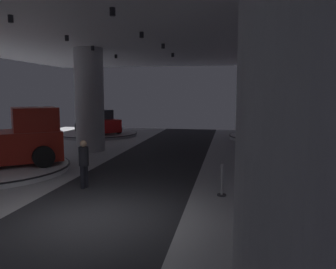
% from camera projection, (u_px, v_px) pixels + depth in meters
% --- Properties ---
extents(ground, '(24.00, 44.00, 0.06)m').
position_uv_depth(ground, '(90.00, 220.00, 8.37)').
color(ground, '#B2B2B7').
extents(column_left, '(1.54, 1.54, 5.50)m').
position_uv_depth(column_left, '(90.00, 100.00, 18.24)').
color(column_left, '#ADADB2').
rests_on(column_left, ground).
extents(column_right, '(1.30, 1.30, 5.50)m').
position_uv_depth(column_right, '(287.00, 120.00, 4.35)').
color(column_right, '#ADADB2').
rests_on(column_right, ground).
extents(display_platform_deep_left, '(5.84, 5.84, 0.23)m').
position_uv_depth(display_platform_deep_left, '(98.00, 134.00, 25.12)').
color(display_platform_deep_left, '#B7B7BC').
rests_on(display_platform_deep_left, ground).
extents(display_car_deep_left, '(4.27, 4.21, 1.71)m').
position_uv_depth(display_car_deep_left, '(98.00, 122.00, 24.99)').
color(display_car_deep_left, red).
rests_on(display_car_deep_left, display_platform_deep_left).
extents(display_platform_mid_right, '(5.79, 5.79, 0.28)m').
position_uv_depth(display_platform_mid_right, '(329.00, 181.00, 11.45)').
color(display_platform_mid_right, '#333338').
rests_on(display_platform_mid_right, ground).
extents(display_car_mid_right, '(2.83, 4.46, 1.71)m').
position_uv_depth(display_car_mid_right, '(331.00, 155.00, 11.32)').
color(display_car_mid_right, red).
rests_on(display_car_mid_right, display_platform_mid_right).
extents(display_platform_far_right, '(4.81, 4.81, 0.28)m').
position_uv_depth(display_platform_far_right, '(284.00, 150.00, 17.66)').
color(display_platform_far_right, '#B7B7BC').
rests_on(display_platform_far_right, ground).
extents(display_car_far_right, '(4.23, 4.25, 1.71)m').
position_uv_depth(display_car_far_right, '(286.00, 133.00, 17.58)').
color(display_car_far_right, silver).
rests_on(display_car_far_right, display_platform_far_right).
extents(display_platform_deep_right, '(5.99, 5.99, 0.27)m').
position_uv_depth(display_platform_deep_right, '(274.00, 137.00, 23.01)').
color(display_platform_deep_right, silver).
rests_on(display_platform_deep_right, ground).
extents(pickup_truck_deep_right, '(4.20, 5.70, 2.30)m').
position_uv_depth(pickup_truck_deep_right, '(277.00, 122.00, 22.57)').
color(pickup_truck_deep_right, maroon).
rests_on(pickup_truck_deep_right, display_platform_deep_right).
extents(visitor_walking_near, '(0.32, 0.32, 1.59)m').
position_uv_depth(visitor_walking_near, '(84.00, 161.00, 11.04)').
color(visitor_walking_near, black).
rests_on(visitor_walking_near, ground).
extents(stanchion_a, '(0.28, 0.28, 1.01)m').
position_uv_depth(stanchion_a, '(222.00, 184.00, 10.27)').
color(stanchion_a, '#333338').
rests_on(stanchion_a, ground).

